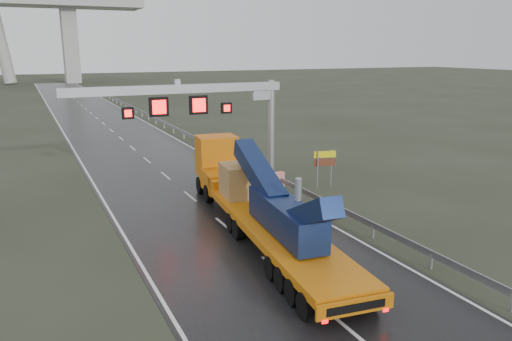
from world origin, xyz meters
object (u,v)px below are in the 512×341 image
heavy_haul_truck (250,193)px  exit_sign_pair (325,162)px  sign_gantry (208,106)px  striped_barrier (279,181)px

heavy_haul_truck → exit_sign_pair: 8.78m
sign_gantry → heavy_haul_truck: size_ratio=0.76×
sign_gantry → heavy_haul_truck: bearing=-95.0°
sign_gantry → striped_barrier: (3.90, -2.95, -5.00)m
sign_gantry → heavy_haul_truck: (-0.72, -8.31, -3.85)m
heavy_haul_truck → exit_sign_pair: size_ratio=7.34×
heavy_haul_truck → striped_barrier: size_ratio=15.95×
heavy_haul_truck → sign_gantry: bearing=91.1°
exit_sign_pair → striped_barrier: size_ratio=2.17×
heavy_haul_truck → exit_sign_pair: (7.62, 4.36, 0.10)m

